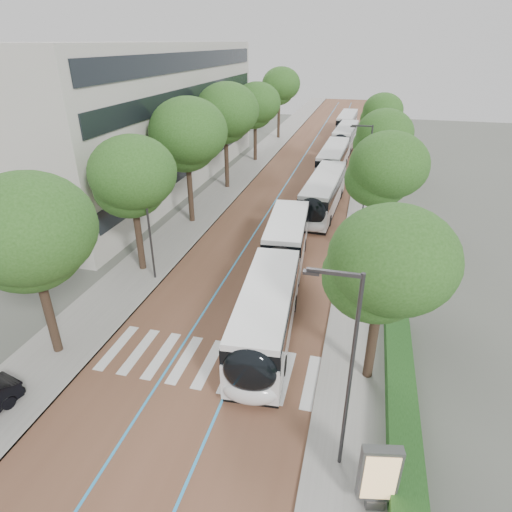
{
  "coord_description": "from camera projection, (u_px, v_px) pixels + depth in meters",
  "views": [
    {
      "loc": [
        6.46,
        -14.17,
        14.09
      ],
      "look_at": [
        0.71,
        8.3,
        2.4
      ],
      "focal_mm": 30.0,
      "sensor_mm": 36.0,
      "label": 1
    }
  ],
  "objects": [
    {
      "name": "ground",
      "position": [
        198.0,
        377.0,
        20.04
      ],
      "size": [
        160.0,
        160.0,
        0.0
      ],
      "primitive_type": "plane",
      "color": "#51544C",
      "rests_on": "ground"
    },
    {
      "name": "office_building",
      "position": [
        118.0,
        115.0,
        45.41
      ],
      "size": [
        18.11,
        40.0,
        14.0
      ],
      "color": "#A8A49B",
      "rests_on": "ground"
    },
    {
      "name": "streetlight_near",
      "position": [
        346.0,
        362.0,
        13.81
      ],
      "size": [
        1.82,
        0.2,
        8.0
      ],
      "color": "#333235",
      "rests_on": "sidewalk_right"
    },
    {
      "name": "lamp_post_left",
      "position": [
        148.0,
        221.0,
        26.45
      ],
      "size": [
        0.14,
        0.14,
        8.0
      ],
      "primitive_type": "cylinder",
      "color": "#333235",
      "rests_on": "sidewalk_left"
    },
    {
      "name": "ad_panel",
      "position": [
        379.0,
        476.0,
        13.79
      ],
      "size": [
        1.33,
        0.6,
        2.68
      ],
      "rotation": [
        0.0,
        0.0,
        0.2
      ],
      "color": "#59595B",
      "rests_on": "sidewalk_right"
    },
    {
      "name": "sidewalk_right",
      "position": [
        372.0,
        168.0,
        52.95
      ],
      "size": [
        4.0,
        140.0,
        0.12
      ],
      "primitive_type": "cube",
      "color": "gray",
      "rests_on": "ground"
    },
    {
      "name": "bus_queued_1",
      "position": [
        333.0,
        161.0,
        49.54
      ],
      "size": [
        2.91,
        12.47,
        3.2
      ],
      "rotation": [
        0.0,
        0.0,
        -0.03
      ],
      "color": "silver",
      "rests_on": "ground"
    },
    {
      "name": "lead_bus",
      "position": [
        276.0,
        279.0,
        25.06
      ],
      "size": [
        3.91,
        18.53,
        3.2
      ],
      "rotation": [
        0.0,
        0.0,
        0.08
      ],
      "color": "black",
      "rests_on": "ground"
    },
    {
      "name": "kerb_left",
      "position": [
        269.0,
        161.0,
        55.85
      ],
      "size": [
        0.2,
        140.0,
        0.14
      ],
      "primitive_type": "cube",
      "color": "gray",
      "rests_on": "ground"
    },
    {
      "name": "bus_queued_0",
      "position": [
        323.0,
        195.0,
        38.66
      ],
      "size": [
        3.14,
        12.51,
        3.2
      ],
      "rotation": [
        0.0,
        0.0,
        -0.05
      ],
      "color": "silver",
      "rests_on": "ground"
    },
    {
      "name": "trees_right",
      "position": [
        381.0,
        155.0,
        34.2
      ],
      "size": [
        5.21,
        47.07,
        8.6
      ],
      "color": "black",
      "rests_on": "ground"
    },
    {
      "name": "road",
      "position": [
        312.0,
        164.0,
        54.64
      ],
      "size": [
        11.0,
        140.0,
        0.02
      ],
      "primitive_type": "cube",
      "color": "brown",
      "rests_on": "ground"
    },
    {
      "name": "trees_left",
      "position": [
        218.0,
        125.0,
        40.86
      ],
      "size": [
        6.31,
        60.79,
        10.1
      ],
      "color": "black",
      "rests_on": "ground"
    },
    {
      "name": "lane_line_right",
      "position": [
        324.0,
        165.0,
        54.28
      ],
      "size": [
        0.12,
        126.0,
        0.01
      ],
      "primitive_type": "cube",
      "color": "#2A91D5",
      "rests_on": "road"
    },
    {
      "name": "kerb_right",
      "position": [
        357.0,
        167.0,
        53.37
      ],
      "size": [
        0.2,
        140.0,
        0.14
      ],
      "primitive_type": "cube",
      "color": "gray",
      "rests_on": "ground"
    },
    {
      "name": "bus_queued_2",
      "position": [
        345.0,
        138.0,
        61.38
      ],
      "size": [
        3.14,
        12.51,
        3.2
      ],
      "rotation": [
        0.0,
        0.0,
        -0.05
      ],
      "color": "silver",
      "rests_on": "ground"
    },
    {
      "name": "bus_queued_3",
      "position": [
        347.0,
        123.0,
        72.11
      ],
      "size": [
        2.91,
        12.47,
        3.2
      ],
      "rotation": [
        0.0,
        0.0,
        -0.03
      ],
      "color": "silver",
      "rests_on": "ground"
    },
    {
      "name": "lane_line_left",
      "position": [
        300.0,
        163.0,
        54.98
      ],
      "size": [
        0.12,
        126.0,
        0.01
      ],
      "primitive_type": "cube",
      "color": "#2A91D5",
      "rests_on": "road"
    },
    {
      "name": "sidewalk_left",
      "position": [
        255.0,
        160.0,
        56.27
      ],
      "size": [
        4.0,
        140.0,
        0.12
      ],
      "primitive_type": "cube",
      "color": "gray",
      "rests_on": "ground"
    },
    {
      "name": "hedge",
      "position": [
        402.0,
        405.0,
        17.79
      ],
      "size": [
        1.2,
        14.0,
        0.8
      ],
      "primitive_type": "cube",
      "color": "#1A3F15",
      "rests_on": "sidewalk_right"
    },
    {
      "name": "streetlight_far",
      "position": [
        366.0,
        166.0,
        35.43
      ],
      "size": [
        1.82,
        0.2,
        8.0
      ],
      "color": "#333235",
      "rests_on": "sidewalk_right"
    },
    {
      "name": "zebra_crossing",
      "position": [
        209.0,
        363.0,
        20.85
      ],
      "size": [
        10.55,
        3.6,
        0.01
      ],
      "color": "silver",
      "rests_on": "ground"
    }
  ]
}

